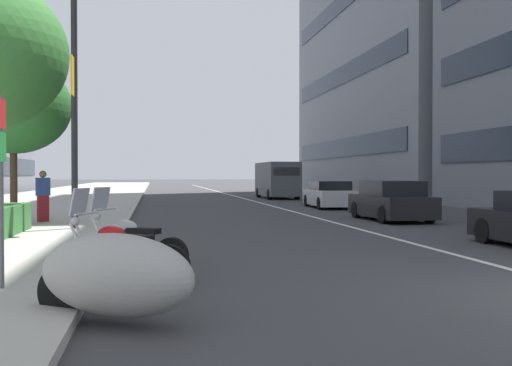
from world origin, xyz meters
TOP-DOWN VIEW (x-y plane):
  - sidewalk_right_plaza at (30.00, 12.37)m, footprint 160.00×10.55m
  - lane_centre_stripe at (35.00, 0.00)m, footprint 110.00×0.16m
  - motorcycle_nearest_camera at (0.16, 6.69)m, footprint 1.80×2.11m
  - motorcycle_under_tarp at (2.63, 6.77)m, footprint 1.04×2.06m
  - motorcycle_mid_row at (4.00, 6.64)m, footprint 1.24×1.88m
  - car_mid_block_traffic at (13.76, -2.36)m, footprint 4.24×1.91m
  - car_following_behind at (21.92, -2.51)m, footprint 4.56×2.04m
  - delivery_van_ahead at (33.85, -2.34)m, footprint 5.87×2.20m
  - parking_sign_by_curb at (1.84, 8.27)m, footprint 0.32×0.06m
  - street_lamp_with_banners at (10.77, 8.08)m, footprint 1.26×2.65m
  - street_tree_mid_sidewalk at (12.72, 10.56)m, footprint 3.52×3.52m
  - pedestrian_on_plaza at (13.42, 9.81)m, footprint 0.42×0.48m

SIDE VIEW (x-z plane):
  - lane_centre_stripe at x=35.00m, z-range 0.00..0.01m
  - sidewalk_right_plaza at x=30.00m, z-range 0.00..0.15m
  - motorcycle_mid_row at x=4.00m, z-range -0.30..1.16m
  - motorcycle_under_tarp at x=2.63m, z-range -0.30..1.18m
  - motorcycle_nearest_camera at x=0.16m, z-range 0.04..1.08m
  - car_following_behind at x=21.92m, z-range -0.03..1.33m
  - car_mid_block_traffic at x=13.76m, z-range -0.04..1.42m
  - pedestrian_on_plaza at x=13.42m, z-range 0.16..1.82m
  - delivery_van_ahead at x=33.85m, z-range 0.09..2.63m
  - parking_sign_by_curb at x=1.84m, z-range 0.48..3.09m
  - street_tree_mid_sidewalk at x=12.72m, z-range 1.24..6.42m
  - street_lamp_with_banners at x=10.77m, z-range 0.96..8.89m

